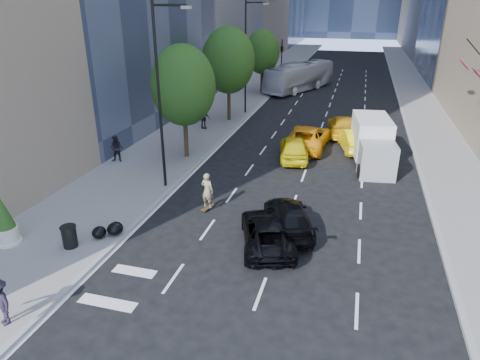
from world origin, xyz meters
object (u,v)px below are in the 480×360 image
(trash_can, at_px, (70,237))
(city_bus, at_px, (300,77))
(black_sedan_mercedes, at_px, (289,217))
(planter_shrub, at_px, (4,220))
(skateboarder, at_px, (207,193))
(black_sedan_lincoln, at_px, (267,231))
(box_truck, at_px, (372,142))

(trash_can, bearing_deg, city_bus, 83.30)
(black_sedan_mercedes, bearing_deg, planter_shrub, 2.04)
(skateboarder, relative_size, black_sedan_lincoln, 0.40)
(city_bus, bearing_deg, trash_can, -73.60)
(box_truck, relative_size, planter_shrub, 2.69)
(skateboarder, relative_size, box_truck, 0.30)
(black_sedan_mercedes, height_order, planter_shrub, planter_shrub)
(skateboarder, height_order, trash_can, skateboarder)
(black_sedan_lincoln, xyz_separation_m, black_sedan_mercedes, (0.70, 1.52, 0.02))
(city_bus, distance_m, planter_shrub, 39.21)
(trash_can, relative_size, planter_shrub, 0.40)
(black_sedan_mercedes, xyz_separation_m, box_truck, (3.76, 10.27, 0.82))
(box_truck, xyz_separation_m, planter_shrub, (-15.48, -14.99, -0.22))
(skateboarder, height_order, box_truck, box_truck)
(black_sedan_lincoln, bearing_deg, trash_can, 1.13)
(trash_can, bearing_deg, planter_shrub, -170.61)
(black_sedan_lincoln, height_order, city_bus, city_bus)
(skateboarder, height_order, black_sedan_mercedes, skateboarder)
(skateboarder, bearing_deg, box_truck, -116.96)
(black_sedan_lincoln, distance_m, box_truck, 12.64)
(black_sedan_lincoln, bearing_deg, black_sedan_mercedes, -131.94)
(skateboarder, height_order, black_sedan_lincoln, skateboarder)
(black_sedan_lincoln, xyz_separation_m, box_truck, (4.46, 11.80, 0.84))
(box_truck, height_order, planter_shrub, box_truck)
(box_truck, bearing_deg, trash_can, -138.76)
(black_sedan_lincoln, relative_size, planter_shrub, 1.98)
(trash_can, xyz_separation_m, planter_shrub, (-2.85, -0.47, 0.65))
(black_sedan_mercedes, xyz_separation_m, trash_can, (-8.87, -4.24, -0.05))
(planter_shrub, bearing_deg, trash_can, 9.39)
(box_truck, bearing_deg, city_bus, 101.40)
(black_sedan_mercedes, bearing_deg, city_bus, -102.44)
(skateboarder, bearing_deg, black_sedan_lincoln, 159.85)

